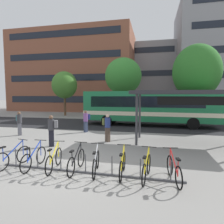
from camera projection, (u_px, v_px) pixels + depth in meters
ground at (70, 167)px, 7.45m from camera, size 200.00×200.00×0.00m
bus_lane_asphalt at (119, 125)px, 18.35m from camera, size 80.00×7.20×0.01m
city_bus at (149, 107)px, 17.60m from camera, size 12.15×3.24×3.20m
bike_rack at (86, 171)px, 6.81m from camera, size 6.83×0.26×0.70m
parked_bicycle_blue_0 at (13, 157)px, 7.41m from camera, size 0.54×1.70×0.99m
parked_bicycle_blue_1 at (34, 158)px, 7.28m from camera, size 0.52×1.72×0.99m
parked_bicycle_yellow_2 at (54, 160)px, 7.10m from camera, size 0.52×1.71×0.99m
parked_bicycle_black_3 at (76, 161)px, 6.94m from camera, size 0.52×1.72×0.99m
parked_bicycle_silver_4 at (96, 163)px, 6.76m from camera, size 0.52×1.71×0.99m
parked_bicycle_yellow_5 at (123, 165)px, 6.55m from camera, size 0.52×1.72×0.99m
parked_bicycle_yellow_6 at (147, 168)px, 6.28m from camera, size 0.52×1.72×0.99m
parked_bicycle_red_7 at (174, 170)px, 6.12m from camera, size 0.52×1.71×0.99m
transit_shelter at (193, 94)px, 10.74m from camera, size 6.98×2.95×3.07m
commuter_olive_pack_0 at (107, 126)px, 11.47m from camera, size 0.60×0.55×1.69m
commuter_grey_pack_1 at (52, 128)px, 10.39m from camera, size 0.60×0.49×1.72m
commuter_teal_pack_2 at (19, 122)px, 13.34m from camera, size 0.60×0.57×1.68m
commuter_navy_pack_3 at (86, 120)px, 14.51m from camera, size 0.52×0.61×1.67m
street_tree_0 at (65, 85)px, 26.58m from camera, size 3.50×3.50×6.19m
street_tree_1 at (123, 76)px, 25.35m from camera, size 4.86×4.86×7.83m
street_tree_2 at (196, 72)px, 19.40m from camera, size 4.76×4.76×8.00m
building_left_wing at (75, 73)px, 37.26m from camera, size 22.77×10.56×14.64m
building_centre_block at (134, 79)px, 45.04m from camera, size 18.93×13.93×13.56m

